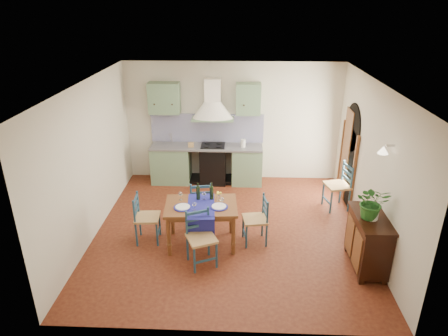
{
  "coord_description": "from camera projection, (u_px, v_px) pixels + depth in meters",
  "views": [
    {
      "loc": [
        0.17,
        -6.52,
        4.1
      ],
      "look_at": [
        -0.11,
        0.3,
        1.17
      ],
      "focal_mm": 32.0,
      "sensor_mm": 36.0,
      "label": 1
    }
  ],
  "objects": [
    {
      "name": "chair_far",
      "position": [
        201.0,
        202.0,
        7.64
      ],
      "size": [
        0.51,
        0.51,
        0.94
      ],
      "color": "navy",
      "rests_on": "ground"
    },
    {
      "name": "dining_table",
      "position": [
        201.0,
        210.0,
        6.94
      ],
      "size": [
        1.3,
        0.99,
        1.1
      ],
      "color": "brown",
      "rests_on": "ground"
    },
    {
      "name": "chair_left",
      "position": [
        146.0,
        218.0,
        7.12
      ],
      "size": [
        0.45,
        0.45,
        0.91
      ],
      "color": "navy",
      "rests_on": "ground"
    },
    {
      "name": "floor",
      "position": [
        229.0,
        231.0,
        7.61
      ],
      "size": [
        5.0,
        5.0,
        0.0
      ],
      "primitive_type": "plane",
      "color": "#41140E",
      "rests_on": "ground"
    },
    {
      "name": "back_wall",
      "position": [
        212.0,
        139.0,
        9.32
      ],
      "size": [
        5.0,
        0.96,
        2.8
      ],
      "color": "beige",
      "rests_on": "ground"
    },
    {
      "name": "potted_plant",
      "position": [
        372.0,
        202.0,
        6.1
      ],
      "size": [
        0.56,
        0.5,
        0.55
      ],
      "primitive_type": "imported",
      "rotation": [
        0.0,
        0.0,
        -0.16
      ],
      "color": "#21591F",
      "rests_on": "sideboard"
    },
    {
      "name": "chair_near",
      "position": [
        201.0,
        238.0,
        6.51
      ],
      "size": [
        0.58,
        0.58,
        0.94
      ],
      "color": "navy",
      "rests_on": "ground"
    },
    {
      "name": "ceiling",
      "position": [
        230.0,
        83.0,
        6.51
      ],
      "size": [
        5.0,
        5.0,
        0.01
      ],
      "primitive_type": "cube",
      "color": "silver",
      "rests_on": "back_wall"
    },
    {
      "name": "chair_spare",
      "position": [
        339.0,
        186.0,
        8.24
      ],
      "size": [
        0.56,
        0.56,
        0.99
      ],
      "color": "navy",
      "rests_on": "ground"
    },
    {
      "name": "left_wall",
      "position": [
        91.0,
        161.0,
        7.15
      ],
      "size": [
        0.04,
        5.0,
        2.8
      ],
      "primitive_type": "cube",
      "color": "beige",
      "rests_on": "ground"
    },
    {
      "name": "sideboard",
      "position": [
        368.0,
        240.0,
        6.41
      ],
      "size": [
        0.5,
        1.05,
        0.94
      ],
      "color": "black",
      "rests_on": "ground"
    },
    {
      "name": "right_wall",
      "position": [
        367.0,
        162.0,
        7.25
      ],
      "size": [
        0.26,
        5.0,
        2.8
      ],
      "color": "beige",
      "rests_on": "ground"
    },
    {
      "name": "chair_right",
      "position": [
        257.0,
        220.0,
        7.09
      ],
      "size": [
        0.48,
        0.48,
        0.89
      ],
      "color": "navy",
      "rests_on": "ground"
    }
  ]
}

